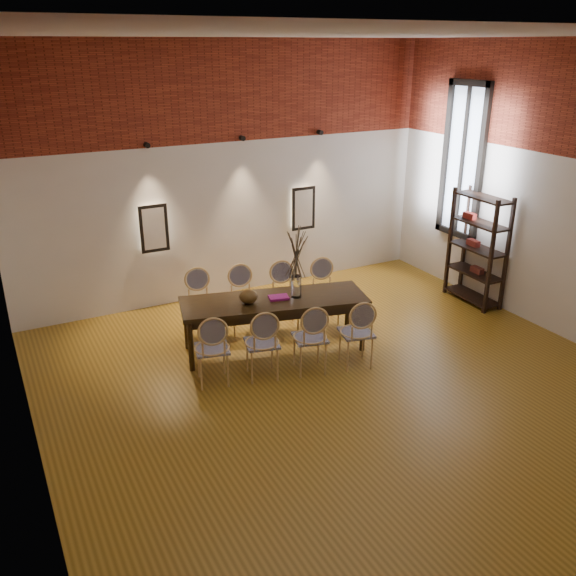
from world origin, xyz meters
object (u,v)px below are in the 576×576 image
chair_near_a (212,348)px  shelving_rack (477,248)px  chair_far_a (200,305)px  chair_far_c (285,297)px  vase (296,286)px  chair_near_b (262,343)px  chair_near_d (356,332)px  chair_far_d (325,293)px  chair_far_b (243,301)px  bowl (248,297)px  book (279,297)px  dining_table (274,324)px  chair_near_c (310,337)px

chair_near_a → shelving_rack: shelving_rack is taller
chair_far_a → chair_far_c: bearing=-180.0°
chair_far_c → vase: size_ratio=3.13×
chair_near_a → chair_near_b: size_ratio=1.00×
chair_near_d → chair_far_d: size_ratio=1.00×
chair_far_b → bowl: bearing=86.5°
chair_far_c → book: chair_far_c is taller
dining_table → vase: (0.30, -0.07, 0.53)m
chair_far_b → chair_far_d: (1.20, -0.30, 0.00)m
book → chair_near_c: bearing=-83.8°
chair_near_d → chair_far_b: size_ratio=1.00×
chair_near_a → book: bearing=34.3°
chair_near_a → chair_near_b: bearing=-0.0°
chair_near_d → chair_far_a: same height
chair_near_b → shelving_rack: 4.14m
chair_near_d → book: bearing=142.0°
chair_near_b → chair_far_c: bearing=65.5°
chair_near_d → vase: bearing=132.7°
bowl → chair_far_a: bearing=114.4°
chair_near_c → shelving_rack: size_ratio=0.52×
dining_table → bowl: bearing=-172.0°
chair_near_c → chair_far_a: 1.84m
bowl → shelving_rack: 3.97m
chair_far_d → chair_near_d: bearing=90.0°
chair_far_a → chair_far_d: size_ratio=1.00×
dining_table → chair_far_a: (-0.74, 0.88, 0.09)m
chair_near_b → book: bearing=61.2°
book → bowl: bearing=172.8°
chair_far_d → book: chair_far_d is taller
book → chair_far_b: bearing=104.9°
dining_table → shelving_rack: 3.65m
chair_near_a → chair_far_c: bearing=47.6°
bowl → dining_table: bearing=-5.8°
chair_far_b → shelving_rack: (3.75, -0.71, 0.43)m
book → dining_table: bearing=164.8°
chair_near_c → chair_far_c: 1.36m
bowl → book: (0.42, -0.05, -0.07)m
chair_near_a → book: chair_near_a is taller
chair_near_c → chair_far_c: (0.32, 1.32, 0.00)m
book → shelving_rack: (3.55, 0.04, 0.14)m
chair_near_a → chair_near_b: same height
chair_far_a → chair_far_d: bearing=-180.0°
vase → shelving_rack: bearing=1.6°
chair_far_b → book: 0.83m
vase → dining_table: bearing=166.1°
chair_near_d → chair_far_b: bearing=132.4°
chair_far_d → bowl: 1.52m
book → chair_near_a: bearing=-159.6°
dining_table → shelving_rack: size_ratio=1.38×
chair_far_d → vase: size_ratio=3.13×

